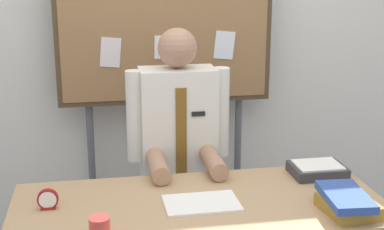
# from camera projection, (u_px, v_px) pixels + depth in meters

# --- Properties ---
(back_wall) EXTENTS (6.40, 0.08, 2.70)m
(back_wall) POSITION_uv_depth(u_px,v_px,m) (161.00, 32.00, 3.48)
(back_wall) COLOR silver
(back_wall) RESTS_ON ground_plane
(desk) EXTENTS (1.64, 0.72, 0.75)m
(desk) POSITION_uv_depth(u_px,v_px,m) (199.00, 223.00, 2.45)
(desk) COLOR tan
(desk) RESTS_ON ground_plane
(person) EXTENTS (0.55, 0.56, 1.45)m
(person) POSITION_uv_depth(u_px,v_px,m) (178.00, 170.00, 3.01)
(person) COLOR #2D2D33
(person) RESTS_ON ground_plane
(bulletin_board) EXTENTS (1.30, 0.09, 2.14)m
(bulletin_board) POSITION_uv_depth(u_px,v_px,m) (165.00, 8.00, 3.25)
(bulletin_board) COLOR #4C3823
(bulletin_board) RESTS_ON ground_plane
(book_stack) EXTENTS (0.23, 0.31, 0.09)m
(book_stack) POSITION_uv_depth(u_px,v_px,m) (347.00, 202.00, 2.31)
(book_stack) COLOR olive
(book_stack) RESTS_ON desk
(open_notebook) EXTENTS (0.33, 0.22, 0.01)m
(open_notebook) POSITION_uv_depth(u_px,v_px,m) (202.00, 203.00, 2.40)
(open_notebook) COLOR white
(open_notebook) RESTS_ON desk
(desk_clock) EXTENTS (0.09, 0.04, 0.09)m
(desk_clock) POSITION_uv_depth(u_px,v_px,m) (48.00, 200.00, 2.35)
(desk_clock) COLOR maroon
(desk_clock) RESTS_ON desk
(coffee_mug) EXTENTS (0.08, 0.08, 0.09)m
(coffee_mug) POSITION_uv_depth(u_px,v_px,m) (100.00, 228.00, 2.10)
(coffee_mug) COLOR #B23833
(coffee_mug) RESTS_ON desk
(paper_tray) EXTENTS (0.26, 0.20, 0.06)m
(paper_tray) POSITION_uv_depth(u_px,v_px,m) (317.00, 170.00, 2.73)
(paper_tray) COLOR #333338
(paper_tray) RESTS_ON desk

